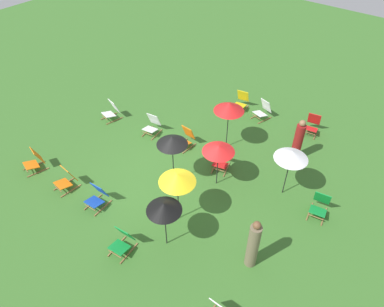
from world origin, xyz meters
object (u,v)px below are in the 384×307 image
Objects in this scene: umbrella_4 at (292,155)px; deckchair_1 at (263,110)px; person_1 at (298,141)px; deckchair_3 at (241,101)px; deckchair_8 at (152,125)px; deckchair_5 at (312,125)px; umbrella_0 at (229,107)px; deckchair_4 at (122,241)px; umbrella_2 at (172,141)px; deckchair_11 at (186,138)px; person_0 at (253,245)px; deckchair_7 at (222,160)px; deckchair_10 at (112,111)px; deckchair_9 at (66,179)px; deckchair_0 at (320,205)px; deckchair_2 at (35,161)px; umbrella_1 at (164,207)px; umbrella_3 at (219,149)px; umbrella_5 at (177,178)px; deckchair_12 at (97,197)px.

deckchair_1 is at bearing 129.02° from umbrella_4.
person_1 is (-0.47, 1.78, -0.85)m from umbrella_4.
deckchair_8 is at bearing -127.59° from deckchair_3.
umbrella_0 reaches higher than deckchair_5.
umbrella_0 is (-0.27, 5.50, 1.41)m from deckchair_4.
deckchair_1 and deckchair_3 have the same top height.
person_1 is at bearing 13.06° from deckchair_8.
umbrella_2 is (0.56, -5.08, 1.37)m from deckchair_3.
deckchair_11 is 0.47× the size of person_0.
deckchair_10 is at bearing 166.68° from deckchair_7.
deckchair_9 is at bearing -143.59° from umbrella_4.
deckchair_2 is (-8.54, -4.21, 0.00)m from deckchair_0.
umbrella_4 reaches higher than deckchair_9.
umbrella_1 is at bearing -51.89° from deckchair_8.
deckchair_5 is 0.51× the size of umbrella_3.
person_0 is (2.19, 0.93, -0.76)m from umbrella_1.
umbrella_5 is (-0.31, 0.91, 0.15)m from umbrella_1.
deckchair_4 is 6.44m from deckchair_10.
deckchair_2 is 0.52× the size of umbrella_3.
deckchair_2 is at bearing -158.30° from deckchair_7.
deckchair_11 is (1.71, 4.09, 0.00)m from deckchair_9.
deckchair_10 is (-4.98, 4.09, 0.00)m from deckchair_4.
person_0 reaches higher than deckchair_11.
deckchair_0 is 0.47× the size of person_0.
person_0 is (7.80, 1.44, 0.46)m from deckchair_2.
deckchair_4 is 5.34m from deckchair_8.
person_1 is at bearing 56.66° from deckchair_2.
deckchair_12 is 7.02m from person_1.
umbrella_3 reaches higher than deckchair_0.
umbrella_5 reaches higher than umbrella_2.
person_0 is (6.03, -2.58, 0.46)m from deckchair_8.
deckchair_1 is at bearing 128.78° from deckchair_0.
deckchair_1 is 2.85m from umbrella_0.
person_1 is at bearing 104.67° from umbrella_4.
deckchair_0 and deckchair_5 have the same top height.
deckchair_10 is 6.10m from umbrella_5.
person_1 reaches higher than deckchair_0.
deckchair_10 is at bearing 165.00° from umbrella_2.
umbrella_5 reaches higher than deckchair_5.
deckchair_10 is 4.68m from deckchair_12.
deckchair_0 is 8.75m from deckchair_10.
deckchair_7 is at bearing 95.76° from umbrella_5.
umbrella_0 is (-4.02, 0.91, 1.41)m from deckchair_0.
deckchair_4 is at bearing -77.50° from umbrella_2.
deckchair_3 is 4.79m from umbrella_3.
deckchair_0 is at bearing 161.09° from person_1.
deckchair_4 is at bearing -110.36° from deckchair_7.
person_0 is (4.50, -2.78, 0.46)m from deckchair_11.
deckchair_8 is at bearing -112.97° from deckchair_1.
umbrella_1 is (5.80, -3.19, 1.22)m from deckchair_10.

